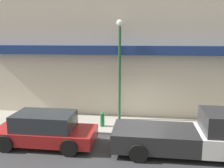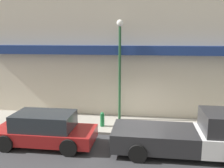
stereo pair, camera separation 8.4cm
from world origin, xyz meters
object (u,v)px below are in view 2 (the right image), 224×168
object	(u,v)px
parked_car	(45,129)
street_lamp	(120,59)
fire_hydrant	(102,119)
pickup_truck	(193,135)

from	to	relation	value
parked_car	street_lamp	xyz separation A→B (m)	(2.91, 3.57, 2.84)
parked_car	fire_hydrant	size ratio (longest dim) A/B	5.87
parked_car	fire_hydrant	distance (m)	3.18
parked_car	street_lamp	bearing A→B (deg)	49.69
fire_hydrant	pickup_truck	bearing A→B (deg)	-29.42
pickup_truck	fire_hydrant	world-z (taller)	pickup_truck
pickup_truck	fire_hydrant	bearing A→B (deg)	151.65
parked_car	street_lamp	size ratio (longest dim) A/B	0.80
pickup_truck	parked_car	size ratio (longest dim) A/B	1.28
fire_hydrant	street_lamp	xyz separation A→B (m)	(0.76, 1.24, 3.06)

